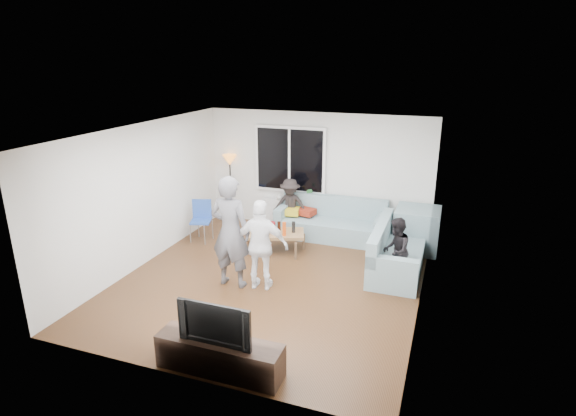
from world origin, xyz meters
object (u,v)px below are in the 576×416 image
at_px(coffee_table, 276,242).
at_px(side_chair, 201,222).
at_px(spectator_right, 396,251).
at_px(tv_console, 220,356).
at_px(spectator_back, 290,206).
at_px(player_right, 261,245).
at_px(television, 218,321).
at_px(sofa_back_section, 331,219).
at_px(player_left, 230,232).
at_px(sofa_right_section, 399,248).
at_px(floor_lamp, 231,188).

distance_m(coffee_table, side_chair, 1.69).
relative_size(spectator_right, tv_console, 0.72).
xyz_separation_m(spectator_back, tv_console, (0.78, -4.80, -0.39)).
bearing_deg(spectator_right, spectator_back, -125.07).
bearing_deg(side_chair, player_right, -55.07).
height_order(tv_console, television, television).
relative_size(sofa_back_section, television, 2.43).
xyz_separation_m(side_chair, tv_console, (2.37, -3.70, -0.21)).
bearing_deg(player_left, coffee_table, -95.85).
xyz_separation_m(sofa_right_section, player_left, (-2.58, -1.52, 0.53)).
bearing_deg(television, sofa_right_section, 65.05).
relative_size(side_chair, tv_console, 0.54).
xyz_separation_m(floor_lamp, tv_console, (2.37, -5.12, -0.56)).
bearing_deg(spectator_right, television, -30.07).
bearing_deg(sofa_back_section, sofa_right_section, -35.58).
bearing_deg(player_left, spectator_back, -91.25).
distance_m(coffee_table, player_left, 1.76).
distance_m(coffee_table, tv_console, 3.78).
bearing_deg(television, tv_console, 0.00).
height_order(player_right, tv_console, player_right).
bearing_deg(side_chair, television, -75.67).
height_order(sofa_right_section, side_chair, side_chair).
xyz_separation_m(side_chair, television, (2.37, -3.70, 0.28)).
bearing_deg(television, player_right, 99.31).
bearing_deg(sofa_back_section, spectator_back, 178.14).
xyz_separation_m(player_right, television, (0.36, -2.20, -0.06)).
distance_m(sofa_right_section, tv_console, 4.04).
height_order(side_chair, player_right, player_right).
distance_m(side_chair, floor_lamp, 1.47).
xyz_separation_m(side_chair, spectator_right, (4.07, -0.52, 0.15)).
bearing_deg(player_right, coffee_table, -84.73).
xyz_separation_m(player_right, spectator_right, (2.06, 0.98, -0.19)).
relative_size(coffee_table, television, 1.16).
height_order(side_chair, television, television).
distance_m(player_right, television, 2.23).
relative_size(sofa_back_section, tv_console, 1.44).
bearing_deg(spectator_right, floor_lamp, -117.40).
bearing_deg(spectator_right, coffee_table, -104.59).
bearing_deg(spectator_back, player_right, -85.00).
bearing_deg(tv_console, coffee_table, 100.57).
distance_m(coffee_table, spectator_right, 2.48).
xyz_separation_m(floor_lamp, spectator_right, (4.07, -1.94, -0.20)).
relative_size(floor_lamp, player_right, 1.01).
bearing_deg(player_left, floor_lamp, -62.56).
distance_m(sofa_right_section, floor_lamp, 4.34).
distance_m(sofa_back_section, tv_console, 4.78).
xyz_separation_m(side_chair, player_right, (2.01, -1.50, 0.34)).
height_order(side_chair, player_left, player_left).
xyz_separation_m(coffee_table, spectator_back, (-0.09, 1.08, 0.41)).
bearing_deg(spectator_back, sofa_right_section, -28.89).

